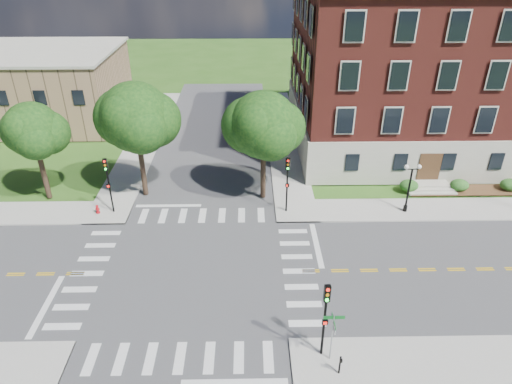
{
  "coord_description": "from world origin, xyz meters",
  "views": [
    {
      "loc": [
        3.83,
        -24.35,
        20.02
      ],
      "look_at": [
        4.35,
        5.4,
        3.2
      ],
      "focal_mm": 32.0,
      "sensor_mm": 36.0,
      "label": 1
    }
  ],
  "objects_px": {
    "traffic_signal_ne": "(287,178)",
    "traffic_signal_nw": "(108,179)",
    "twin_lamp_west": "(409,185)",
    "push_button_post": "(340,364)",
    "street_sign_pole": "(333,329)",
    "fire_hydrant": "(98,209)",
    "traffic_signal_se": "(325,312)"
  },
  "relations": [
    {
      "from": "street_sign_pole",
      "to": "fire_hydrant",
      "type": "xyz_separation_m",
      "value": [
        -16.67,
        15.04,
        -1.84
      ]
    },
    {
      "from": "push_button_post",
      "to": "fire_hydrant",
      "type": "xyz_separation_m",
      "value": [
        -17.0,
        16.0,
        -0.33
      ]
    },
    {
      "from": "street_sign_pole",
      "to": "fire_hydrant",
      "type": "distance_m",
      "value": 22.53
    },
    {
      "from": "street_sign_pole",
      "to": "traffic_signal_ne",
      "type": "bearing_deg",
      "value": 94.6
    },
    {
      "from": "traffic_signal_se",
      "to": "twin_lamp_west",
      "type": "bearing_deg",
      "value": 58.29
    },
    {
      "from": "traffic_signal_nw",
      "to": "twin_lamp_west",
      "type": "bearing_deg",
      "value": -0.74
    },
    {
      "from": "traffic_signal_nw",
      "to": "street_sign_pole",
      "type": "bearing_deg",
      "value": -44.6
    },
    {
      "from": "fire_hydrant",
      "to": "traffic_signal_ne",
      "type": "bearing_deg",
      "value": 0.21
    },
    {
      "from": "push_button_post",
      "to": "fire_hydrant",
      "type": "relative_size",
      "value": 1.6
    },
    {
      "from": "traffic_signal_se",
      "to": "fire_hydrant",
      "type": "relative_size",
      "value": 6.4
    },
    {
      "from": "fire_hydrant",
      "to": "traffic_signal_se",
      "type": "bearing_deg",
      "value": -42.11
    },
    {
      "from": "twin_lamp_west",
      "to": "street_sign_pole",
      "type": "distance_m",
      "value": 17.23
    },
    {
      "from": "traffic_signal_ne",
      "to": "push_button_post",
      "type": "height_order",
      "value": "traffic_signal_ne"
    },
    {
      "from": "traffic_signal_ne",
      "to": "traffic_signal_se",
      "type": "bearing_deg",
      "value": -86.88
    },
    {
      "from": "push_button_post",
      "to": "traffic_signal_nw",
      "type": "bearing_deg",
      "value": 134.25
    },
    {
      "from": "traffic_signal_ne",
      "to": "traffic_signal_nw",
      "type": "bearing_deg",
      "value": 179.43
    },
    {
      "from": "traffic_signal_nw",
      "to": "twin_lamp_west",
      "type": "height_order",
      "value": "traffic_signal_nw"
    },
    {
      "from": "traffic_signal_ne",
      "to": "traffic_signal_nw",
      "type": "height_order",
      "value": "same"
    },
    {
      "from": "traffic_signal_ne",
      "to": "fire_hydrant",
      "type": "distance_m",
      "value": 15.69
    },
    {
      "from": "twin_lamp_west",
      "to": "push_button_post",
      "type": "distance_m",
      "value": 17.99
    },
    {
      "from": "traffic_signal_ne",
      "to": "traffic_signal_nw",
      "type": "relative_size",
      "value": 1.0
    },
    {
      "from": "street_sign_pole",
      "to": "push_button_post",
      "type": "height_order",
      "value": "street_sign_pole"
    },
    {
      "from": "traffic_signal_se",
      "to": "traffic_signal_ne",
      "type": "distance_m",
      "value": 14.78
    },
    {
      "from": "twin_lamp_west",
      "to": "street_sign_pole",
      "type": "xyz_separation_m",
      "value": [
        -8.6,
        -14.93,
        -0.21
      ]
    },
    {
      "from": "traffic_signal_se",
      "to": "traffic_signal_nw",
      "type": "xyz_separation_m",
      "value": [
        -15.04,
        14.9,
        0.0
      ]
    },
    {
      "from": "traffic_signal_ne",
      "to": "twin_lamp_west",
      "type": "bearing_deg",
      "value": -1.0
    },
    {
      "from": "traffic_signal_nw",
      "to": "push_button_post",
      "type": "relative_size",
      "value": 4.0
    },
    {
      "from": "street_sign_pole",
      "to": "traffic_signal_se",
      "type": "bearing_deg",
      "value": 140.31
    },
    {
      "from": "traffic_signal_se",
      "to": "traffic_signal_ne",
      "type": "xyz_separation_m",
      "value": [
        -0.8,
        14.75,
        0.0
      ]
    },
    {
      "from": "traffic_signal_nw",
      "to": "fire_hydrant",
      "type": "distance_m",
      "value": 2.99
    },
    {
      "from": "traffic_signal_se",
      "to": "street_sign_pole",
      "type": "bearing_deg",
      "value": -39.69
    },
    {
      "from": "traffic_signal_se",
      "to": "traffic_signal_nw",
      "type": "distance_m",
      "value": 21.17
    }
  ]
}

